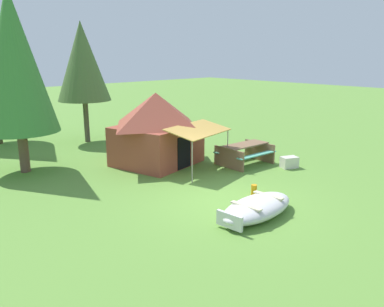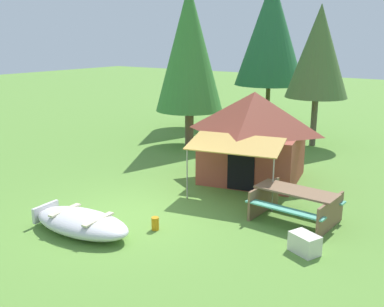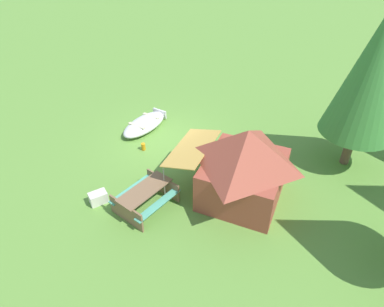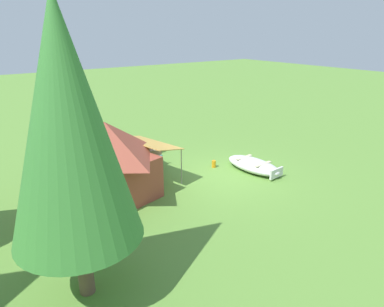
# 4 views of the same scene
# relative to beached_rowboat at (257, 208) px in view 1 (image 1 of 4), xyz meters

# --- Properties ---
(ground_plane) EXTENTS (80.00, 80.00, 0.00)m
(ground_plane) POSITION_rel_beached_rowboat_xyz_m (0.25, 1.38, -0.24)
(ground_plane) COLOR #5D8E38
(beached_rowboat) EXTENTS (2.53, 1.28, 0.47)m
(beached_rowboat) POSITION_rel_beached_rowboat_xyz_m (0.00, 0.00, 0.00)
(beached_rowboat) COLOR silver
(beached_rowboat) RESTS_ON ground_plane
(canvas_cabin_tent) EXTENTS (3.43, 4.24, 2.61)m
(canvas_cabin_tent) POSITION_rel_beached_rowboat_xyz_m (1.21, 5.57, 1.11)
(canvas_cabin_tent) COLOR #9B4433
(canvas_cabin_tent) RESTS_ON ground_plane
(picnic_table) EXTENTS (1.92, 1.51, 0.75)m
(picnic_table) POSITION_rel_beached_rowboat_xyz_m (3.52, 3.33, 0.23)
(picnic_table) COLOR brown
(picnic_table) RESTS_ON ground_plane
(cooler_box) EXTENTS (0.67, 0.57, 0.40)m
(cooler_box) POSITION_rel_beached_rowboat_xyz_m (4.31, 1.93, -0.04)
(cooler_box) COLOR beige
(cooler_box) RESTS_ON ground_plane
(fuel_can) EXTENTS (0.24, 0.24, 0.29)m
(fuel_can) POSITION_rel_beached_rowboat_xyz_m (1.21, 1.05, -0.10)
(fuel_can) COLOR orange
(fuel_can) RESTS_ON ground_plane
(pine_tree_back_left) EXTENTS (2.34, 2.34, 5.34)m
(pine_tree_back_left) POSITION_rel_beached_rowboat_xyz_m (1.16, 10.70, 3.36)
(pine_tree_back_left) COLOR brown
(pine_tree_back_left) RESTS_ON ground_plane
(pine_tree_side) EXTENTS (2.55, 2.55, 6.07)m
(pine_tree_side) POSITION_rel_beached_rowboat_xyz_m (-2.75, 7.84, 3.48)
(pine_tree_side) COLOR brown
(pine_tree_side) RESTS_ON ground_plane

